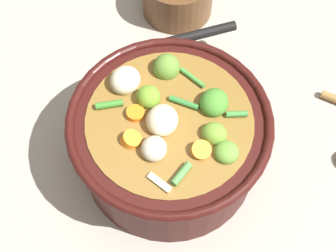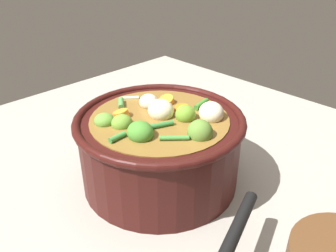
{
  "view_description": "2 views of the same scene",
  "coord_description": "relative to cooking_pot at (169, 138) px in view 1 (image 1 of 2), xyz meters",
  "views": [
    {
      "loc": [
        0.0,
        -0.31,
        0.67
      ],
      "look_at": [
        -0.0,
        -0.0,
        0.12
      ],
      "focal_mm": 45.86,
      "sensor_mm": 36.0,
      "label": 1
    },
    {
      "loc": [
        0.37,
        0.39,
        0.42
      ],
      "look_at": [
        -0.02,
        0.0,
        0.11
      ],
      "focal_mm": 37.18,
      "sensor_mm": 36.0,
      "label": 2
    }
  ],
  "objects": [
    {
      "name": "ground_plane",
      "position": [
        0.0,
        -0.0,
        -0.07
      ],
      "size": [
        1.1,
        1.1,
        0.0
      ],
      "primitive_type": "plane",
      "color": "#9E998E"
    },
    {
      "name": "cooking_pot",
      "position": [
        0.0,
        0.0,
        0.0
      ],
      "size": [
        0.3,
        0.3,
        0.16
      ],
      "color": "#38110F",
      "rests_on": "ground_plane"
    }
  ]
}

